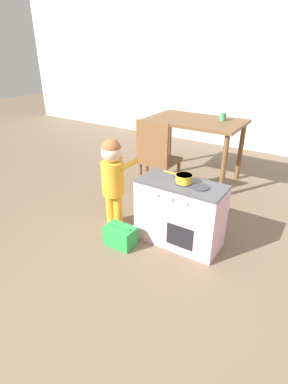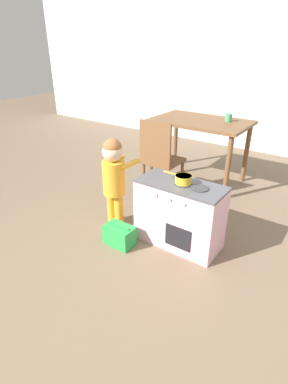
{
  "view_description": "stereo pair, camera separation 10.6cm",
  "coord_description": "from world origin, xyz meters",
  "px_view_note": "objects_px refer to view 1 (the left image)",
  "views": [
    {
      "loc": [
        0.96,
        -0.97,
        1.55
      ],
      "look_at": [
        -0.28,
        0.93,
        0.42
      ],
      "focal_mm": 28.0,
      "sensor_mm": 36.0,
      "label": 1
    },
    {
      "loc": [
        1.04,
        -0.91,
        1.55
      ],
      "look_at": [
        -0.28,
        0.93,
        0.42
      ],
      "focal_mm": 28.0,
      "sensor_mm": 36.0,
      "label": 2
    }
  ],
  "objects_px": {
    "play_kitchen": "(180,213)",
    "toy_basket": "(120,236)",
    "dining_table": "(195,129)",
    "cup_on_table": "(223,117)",
    "child_figure": "(113,173)",
    "dining_chair_near": "(157,158)",
    "toy_pot": "(184,178)"
  },
  "relations": [
    {
      "from": "toy_basket",
      "to": "dining_table",
      "type": "xyz_separation_m",
      "value": [
        -0.1,
        1.63,
        0.55
      ]
    },
    {
      "from": "play_kitchen",
      "to": "dining_table",
      "type": "relative_size",
      "value": 0.64
    },
    {
      "from": "child_figure",
      "to": "dining_chair_near",
      "type": "height_order",
      "value": "dining_chair_near"
    },
    {
      "from": "cup_on_table",
      "to": "child_figure",
      "type": "bearing_deg",
      "value": -105.74
    },
    {
      "from": "child_figure",
      "to": "dining_chair_near",
      "type": "distance_m",
      "value": 0.72
    },
    {
      "from": "toy_pot",
      "to": "toy_basket",
      "type": "bearing_deg",
      "value": -142.25
    },
    {
      "from": "dining_table",
      "to": "dining_chair_near",
      "type": "height_order",
      "value": "dining_chair_near"
    },
    {
      "from": "child_figure",
      "to": "toy_basket",
      "type": "bearing_deg",
      "value": -44.09
    },
    {
      "from": "child_figure",
      "to": "cup_on_table",
      "type": "height_order",
      "value": "child_figure"
    },
    {
      "from": "play_kitchen",
      "to": "cup_on_table",
      "type": "height_order",
      "value": "cup_on_table"
    },
    {
      "from": "play_kitchen",
      "to": "dining_chair_near",
      "type": "height_order",
      "value": "dining_chair_near"
    },
    {
      "from": "toy_pot",
      "to": "child_figure",
      "type": "relative_size",
      "value": 0.29
    },
    {
      "from": "play_kitchen",
      "to": "toy_pot",
      "type": "xyz_separation_m",
      "value": [
        0.01,
        0.0,
        0.33
      ]
    },
    {
      "from": "dining_table",
      "to": "toy_pot",
      "type": "bearing_deg",
      "value": -69.05
    },
    {
      "from": "dining_chair_near",
      "to": "cup_on_table",
      "type": "xyz_separation_m",
      "value": [
        0.4,
        0.79,
        0.34
      ]
    },
    {
      "from": "child_figure",
      "to": "toy_basket",
      "type": "xyz_separation_m",
      "value": [
        0.24,
        -0.23,
        -0.44
      ]
    },
    {
      "from": "dining_table",
      "to": "dining_chair_near",
      "type": "bearing_deg",
      "value": -99.88
    },
    {
      "from": "play_kitchen",
      "to": "toy_basket",
      "type": "bearing_deg",
      "value": -141.33
    },
    {
      "from": "toy_basket",
      "to": "dining_table",
      "type": "relative_size",
      "value": 0.23
    },
    {
      "from": "child_figure",
      "to": "dining_table",
      "type": "height_order",
      "value": "child_figure"
    },
    {
      "from": "toy_basket",
      "to": "dining_table",
      "type": "bearing_deg",
      "value": 93.38
    },
    {
      "from": "toy_basket",
      "to": "dining_chair_near",
      "type": "height_order",
      "value": "dining_chair_near"
    },
    {
      "from": "toy_basket",
      "to": "dining_chair_near",
      "type": "bearing_deg",
      "value": 102.69
    },
    {
      "from": "toy_pot",
      "to": "cup_on_table",
      "type": "distance_m",
      "value": 1.45
    },
    {
      "from": "child_figure",
      "to": "dining_chair_near",
      "type": "xyz_separation_m",
      "value": [
        0.02,
        0.72,
        -0.07
      ]
    },
    {
      "from": "child_figure",
      "to": "toy_pot",
      "type": "bearing_deg",
      "value": 7.6
    },
    {
      "from": "cup_on_table",
      "to": "toy_pot",
      "type": "bearing_deg",
      "value": -81.34
    },
    {
      "from": "dining_chair_near",
      "to": "dining_table",
      "type": "bearing_deg",
      "value": 80.12
    },
    {
      "from": "dining_table",
      "to": "dining_chair_near",
      "type": "relative_size",
      "value": 1.28
    },
    {
      "from": "cup_on_table",
      "to": "dining_table",
      "type": "bearing_deg",
      "value": -158.69
    },
    {
      "from": "play_kitchen",
      "to": "dining_table",
      "type": "bearing_deg",
      "value": 110.41
    },
    {
      "from": "play_kitchen",
      "to": "toy_pot",
      "type": "bearing_deg",
      "value": 1.98
    }
  ]
}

